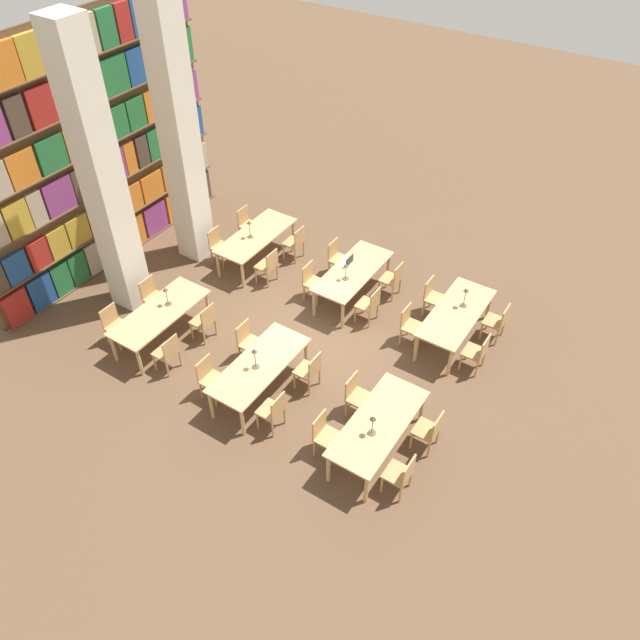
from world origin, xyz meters
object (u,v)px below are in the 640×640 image
chair_7 (433,296)px  chair_13 (312,281)px  reading_table_5 (256,237)px  chair_10 (310,370)px  chair_22 (296,242)px  desk_lamp_1 (465,294)px  desk_lamp_5 (250,226)px  desk_lamp_0 (373,422)px  chair_8 (273,410)px  chair_20 (268,265)px  chair_11 (249,341)px  chair_6 (498,321)px  chair_15 (337,257)px  chair_2 (430,430)px  laptop (347,262)px  chair_23 (247,224)px  reading_table_0 (378,425)px  chair_9 (210,377)px  reading_table_2 (259,367)px  chair_18 (205,321)px  chair_1 (325,434)px  chair_14 (393,279)px  desk_lamp_3 (346,269)px  chair_16 (168,352)px  chair_3 (357,395)px  chair_21 (219,245)px  chair_19 (153,296)px  desk_lamp_2 (255,355)px  desk_lamp_4 (166,293)px  chair_4 (477,352)px  pillar_left (102,179)px  reading_table_1 (456,315)px  chair_12 (370,304)px  chair_5 (410,324)px  chair_0 (401,474)px

chair_7 → chair_13: bearing=-68.5°
chair_13 → reading_table_5: chair_13 is taller
chair_10 → chair_22: 4.18m
desk_lamp_1 → desk_lamp_5: (-0.42, 5.12, -0.01)m
desk_lamp_0 → desk_lamp_5: desk_lamp_5 is taller
chair_8 → chair_20: (3.35, 2.60, 0.00)m
chair_7 → chair_11: bearing=-37.1°
chair_6 → chair_15: 3.89m
chair_6 → desk_lamp_5: (-0.67, 5.81, 0.56)m
chair_8 → chair_2: bearing=-66.0°
laptop → chair_22: laptop is taller
chair_15 → chair_23: (-0.02, 2.60, 0.00)m
reading_table_0 → chair_15: 5.03m
desk_lamp_1 → chair_9: size_ratio=0.52×
chair_9 → chair_11: (1.15, 0.00, 0.00)m
reading_table_2 → chair_18: bearing=73.1°
chair_1 → chair_9: (-0.06, 2.50, 0.00)m
chair_14 → desk_lamp_3: size_ratio=2.16×
chair_16 → desk_lamp_3: bearing=-27.9°
desk_lamp_3 → desk_lamp_5: 2.67m
chair_3 → chair_21: 5.56m
chair_1 → chair_11: bearing=-113.7°
chair_21 → chair_19: bearing=0.7°
chair_9 → desk_lamp_2: 1.04m
desk_lamp_1 → desk_lamp_4: desk_lamp_1 is taller
chair_3 → desk_lamp_2: desk_lamp_2 is taller
chair_7 → chair_23: 5.04m
desk_lamp_0 → chair_16: 4.40m
chair_4 → chair_9: same height
reading_table_0 → desk_lamp_4: bearing=86.4°
pillar_left → chair_22: size_ratio=6.89×
reading_table_0 → laptop: (3.47, 2.74, 0.12)m
laptop → desk_lamp_1: bearing=91.6°
desk_lamp_1 → desk_lamp_2: size_ratio=0.99×
chair_21 → chair_20: bearing=90.0°
chair_13 → chair_8: bearing=22.9°
chair_2 → reading_table_1: 2.89m
chair_7 → desk_lamp_2: bearing=-23.9°
pillar_left → chair_6: 8.29m
desk_lamp_2 → reading_table_5: (3.38, 2.59, -0.38)m
chair_12 → chair_22: (1.01, 2.60, 0.00)m
chair_1 → reading_table_2: chair_1 is taller
reading_table_2 → chair_19: (0.56, 3.29, -0.19)m
chair_12 → chair_20: same height
chair_9 → chair_22: size_ratio=1.00×
chair_8 → chair_11: 1.85m
laptop → chair_19: 4.24m
chair_5 → chair_22: (1.11, 3.60, 0.00)m
reading_table_1 → laptop: bearing=86.4°
chair_0 → desk_lamp_1: 4.19m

